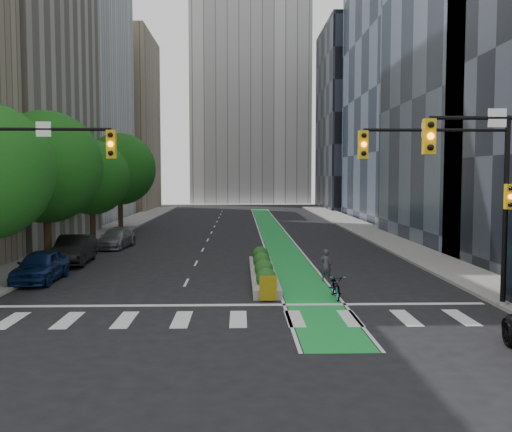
{
  "coord_description": "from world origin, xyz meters",
  "views": [
    {
      "loc": [
        0.08,
        -20.91,
        5.08
      ],
      "look_at": [
        0.9,
        8.52,
        3.0
      ],
      "focal_mm": 40.0,
      "sensor_mm": 36.0,
      "label": 1
    }
  ],
  "objects": [
    {
      "name": "building_distant",
      "position": [
        2.0,
        90.0,
        35.0
      ],
      "size": [
        22.0,
        16.0,
        70.0
      ],
      "primitive_type": "cube",
      "color": "silver",
      "rests_on": "ground"
    },
    {
      "name": "sidewalk_left",
      "position": [
        -11.8,
        25.0,
        0.07
      ],
      "size": [
        3.6,
        90.0,
        0.15
      ],
      "primitive_type": "cube",
      "color": "gray",
      "rests_on": "ground"
    },
    {
      "name": "signal_right",
      "position": [
        8.67,
        0.47,
        4.8
      ],
      "size": [
        5.82,
        0.51,
        7.2
      ],
      "color": "black",
      "rests_on": "ground"
    },
    {
      "name": "cyclist",
      "position": [
        4.2,
        6.23,
        0.77
      ],
      "size": [
        0.6,
        0.42,
        1.55
      ],
      "primitive_type": "imported",
      "rotation": [
        0.0,
        0.0,
        3.04
      ],
      "color": "#3A3640",
      "rests_on": "ground"
    },
    {
      "name": "ground",
      "position": [
        0.0,
        0.0,
        0.0
      ],
      "size": [
        160.0,
        160.0,
        0.0
      ],
      "primitive_type": "plane",
      "color": "black",
      "rests_on": "ground"
    },
    {
      "name": "bicycle",
      "position": [
        4.03,
        2.37,
        0.5
      ],
      "size": [
        0.69,
        1.9,
        0.99
      ],
      "primitive_type": "imported",
      "rotation": [
        0.0,
        0.0,
        0.01
      ],
      "color": "gray",
      "rests_on": "ground"
    },
    {
      "name": "parked_car_left_far",
      "position": [
        -8.69,
        19.3,
        0.68
      ],
      "size": [
        2.36,
        4.82,
        1.35
      ],
      "primitive_type": "imported",
      "rotation": [
        0.0,
        0.0,
        -0.1
      ],
      "color": "slate",
      "rests_on": "ground"
    },
    {
      "name": "signal_left",
      "position": [
        -8.7,
        0.46,
        4.78
      ],
      "size": [
        6.14,
        0.51,
        7.2
      ],
      "color": "black",
      "rests_on": "ground"
    },
    {
      "name": "tree_far",
      "position": [
        -11.0,
        32.0,
        5.69
      ],
      "size": [
        6.6,
        6.6,
        9.0
      ],
      "color": "black",
      "rests_on": "ground"
    },
    {
      "name": "bike_lane_paint",
      "position": [
        3.0,
        30.0,
        0.01
      ],
      "size": [
        2.2,
        70.0,
        0.01
      ],
      "primitive_type": "cube",
      "color": "green",
      "rests_on": "ground"
    },
    {
      "name": "parked_car_left_near",
      "position": [
        -9.5,
        6.45,
        0.77
      ],
      "size": [
        1.83,
        4.5,
        1.53
      ],
      "primitive_type": "imported",
      "rotation": [
        0.0,
        0.0,
        0.0
      ],
      "color": "#0C1F4C",
      "rests_on": "ground"
    },
    {
      "name": "building_glass_far",
      "position": [
        21.0,
        45.0,
        21.0
      ],
      "size": [
        14.0,
        24.0,
        42.0
      ],
      "primitive_type": "cube",
      "color": "#19212D",
      "rests_on": "ground"
    },
    {
      "name": "tree_midfar",
      "position": [
        -11.0,
        22.0,
        4.95
      ],
      "size": [
        5.6,
        5.6,
        7.76
      ],
      "color": "black",
      "rests_on": "ground"
    },
    {
      "name": "parked_car_left_mid",
      "position": [
        -9.5,
        11.99,
        0.82
      ],
      "size": [
        2.03,
        5.1,
        1.65
      ],
      "primitive_type": "imported",
      "rotation": [
        0.0,
        0.0,
        0.06
      ],
      "color": "black",
      "rests_on": "ground"
    },
    {
      "name": "building_dark_end",
      "position": [
        20.0,
        68.0,
        14.0
      ],
      "size": [
        14.0,
        18.0,
        28.0
      ],
      "primitive_type": "cube",
      "color": "black",
      "rests_on": "ground"
    },
    {
      "name": "building_tan_far",
      "position": [
        -20.0,
        66.0,
        13.0
      ],
      "size": [
        14.0,
        16.0,
        26.0
      ],
      "primitive_type": "cube",
      "color": "tan",
      "rests_on": "ground"
    },
    {
      "name": "building_lt_mid",
      "position": [
        -21.0,
        45.0,
        24.0
      ],
      "size": [
        14.0,
        22.0,
        48.0
      ],
      "primitive_type": "cube",
      "color": "silver",
      "rests_on": "ground"
    },
    {
      "name": "sidewalk_right",
      "position": [
        11.8,
        25.0,
        0.07
      ],
      "size": [
        3.6,
        90.0,
        0.15
      ],
      "primitive_type": "cube",
      "color": "gray",
      "rests_on": "ground"
    },
    {
      "name": "median_planter",
      "position": [
        1.2,
        7.04,
        0.37
      ],
      "size": [
        1.2,
        10.26,
        1.1
      ],
      "color": "gray",
      "rests_on": "ground"
    },
    {
      "name": "tree_mid",
      "position": [
        -11.0,
        12.0,
        5.57
      ],
      "size": [
        6.4,
        6.4,
        8.78
      ],
      "color": "black",
      "rests_on": "ground"
    }
  ]
}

